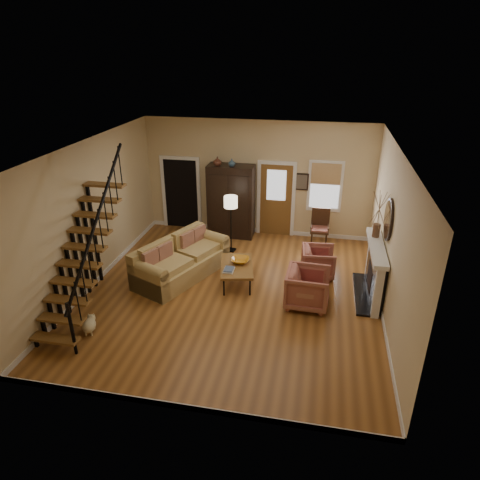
% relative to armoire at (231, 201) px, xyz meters
% --- Properties ---
extents(room, '(7.00, 7.33, 3.30)m').
position_rel_armoire_xyz_m(room, '(0.29, -1.39, 0.46)').
color(room, brown).
rests_on(room, ground).
extents(staircase, '(0.94, 2.80, 3.20)m').
position_rel_armoire_xyz_m(staircase, '(-2.08, -4.45, 0.55)').
color(staircase, brown).
rests_on(staircase, ground).
extents(fireplace, '(0.33, 1.95, 2.30)m').
position_rel_armoire_xyz_m(fireplace, '(3.83, -2.65, -0.31)').
color(fireplace, black).
rests_on(fireplace, ground).
extents(armoire, '(1.30, 0.60, 2.10)m').
position_rel_armoire_xyz_m(armoire, '(0.00, 0.00, 0.00)').
color(armoire, black).
rests_on(armoire, ground).
extents(vase_a, '(0.24, 0.24, 0.25)m').
position_rel_armoire_xyz_m(vase_a, '(-0.35, -0.10, 1.17)').
color(vase_a, '#4C2619').
rests_on(vase_a, armoire).
extents(vase_b, '(0.20, 0.20, 0.21)m').
position_rel_armoire_xyz_m(vase_b, '(0.05, -0.10, 1.16)').
color(vase_b, '#334C60').
rests_on(vase_b, armoire).
extents(sofa, '(1.97, 2.67, 0.91)m').
position_rel_armoire_xyz_m(sofa, '(-0.65, -2.63, -0.59)').
color(sofa, tan).
rests_on(sofa, ground).
extents(coffee_table, '(0.97, 1.37, 0.48)m').
position_rel_armoire_xyz_m(coffee_table, '(0.71, -2.71, -0.81)').
color(coffee_table, brown).
rests_on(coffee_table, ground).
extents(bowl, '(0.43, 0.43, 0.10)m').
position_rel_armoire_xyz_m(bowl, '(0.76, -2.56, -0.52)').
color(bowl, '#C57A17').
rests_on(bowl, coffee_table).
extents(books, '(0.23, 0.31, 0.06)m').
position_rel_armoire_xyz_m(books, '(0.59, -3.01, -0.54)').
color(books, beige).
rests_on(books, coffee_table).
extents(armchair_left, '(0.95, 0.93, 0.83)m').
position_rel_armoire_xyz_m(armchair_left, '(2.39, -3.31, -0.63)').
color(armchair_left, maroon).
rests_on(armchair_left, ground).
extents(armchair_right, '(0.85, 0.83, 0.72)m').
position_rel_armoire_xyz_m(armchair_right, '(2.57, -1.94, -0.69)').
color(armchair_right, maroon).
rests_on(armchair_right, ground).
extents(floor_lamp, '(0.41, 0.41, 1.56)m').
position_rel_armoire_xyz_m(floor_lamp, '(0.22, -1.03, -0.27)').
color(floor_lamp, black).
rests_on(floor_lamp, ground).
extents(side_chair, '(0.54, 0.54, 1.02)m').
position_rel_armoire_xyz_m(side_chair, '(2.55, -0.20, -0.54)').
color(side_chair, '#3A2212').
rests_on(side_chair, ground).
extents(dog, '(0.35, 0.48, 0.31)m').
position_rel_armoire_xyz_m(dog, '(-1.73, -5.14, -0.90)').
color(dog, beige).
rests_on(dog, ground).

